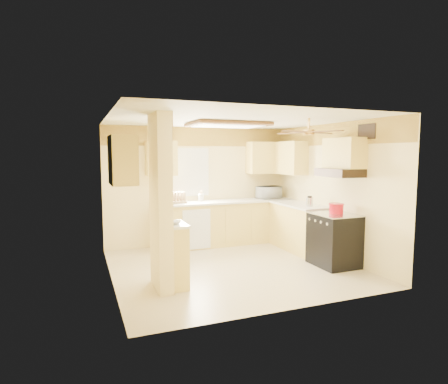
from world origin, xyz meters
name	(u,v)px	position (x,y,z in m)	size (l,w,h in m)	color
floor	(233,267)	(0.00, 0.00, 0.00)	(4.00, 4.00, 0.00)	beige
ceiling	(233,120)	(0.00, 0.00, 2.50)	(4.00, 4.00, 0.00)	white
wall_back	(199,186)	(0.00, 1.90, 1.25)	(4.00, 4.00, 0.00)	#F7DF97
wall_front	(294,211)	(0.00, -1.90, 1.25)	(4.00, 4.00, 0.00)	#F7DF97
wall_left	(110,200)	(-2.00, 0.00, 1.25)	(3.80, 3.80, 0.00)	#F7DF97
wall_right	(331,191)	(2.00, 0.00, 1.25)	(3.80, 3.80, 0.00)	#F7DF97
wallpaper_border	(199,137)	(0.00, 1.88, 2.30)	(4.00, 0.02, 0.40)	yellow
partition_column	(161,203)	(-1.35, -0.55, 1.25)	(0.20, 0.70, 2.50)	#F7DF97
partition_ledge	(176,256)	(-1.13, -0.55, 0.45)	(0.25, 0.55, 0.90)	#DBBF64
ledge_top	(176,224)	(-1.13, -0.55, 0.92)	(0.28, 0.58, 0.04)	white
lower_cabinets_back	(226,223)	(0.50, 1.60, 0.45)	(3.00, 0.60, 0.90)	#DBBF64
lower_cabinets_right	(299,228)	(1.70, 0.60, 0.45)	(0.60, 1.40, 0.90)	#DBBF64
countertop_back	(226,202)	(0.50, 1.59, 0.92)	(3.04, 0.64, 0.04)	white
countertop_right	(299,205)	(1.69, 0.60, 0.92)	(0.64, 1.44, 0.04)	white
dishwasher_panel	(197,229)	(-0.25, 1.29, 0.43)	(0.58, 0.02, 0.80)	white
window	(188,172)	(-0.25, 1.89, 1.55)	(0.92, 0.02, 1.02)	white
upper_cab_back_left	(161,158)	(-0.85, 1.72, 1.85)	(0.60, 0.35, 0.70)	#DBBF64
upper_cab_back_right	(267,158)	(1.55, 1.72, 1.85)	(0.90, 0.35, 0.70)	#DBBF64
upper_cab_right	(289,158)	(1.82, 1.25, 1.85)	(0.35, 1.00, 0.70)	#DBBF64
upper_cab_left_wall	(123,160)	(-1.82, -0.25, 1.85)	(0.35, 0.75, 0.70)	#DBBF64
upper_cab_over_stove	(344,153)	(1.82, -0.55, 1.95)	(0.35, 0.76, 0.52)	#DBBF64
stove	(334,239)	(1.67, -0.55, 0.46)	(0.68, 0.77, 0.92)	black
range_hood	(339,173)	(1.74, -0.55, 1.62)	(0.50, 0.76, 0.14)	black
poster_menu	(168,160)	(-1.24, -0.55, 1.85)	(0.02, 0.42, 0.57)	black
poster_nashville	(168,206)	(-1.24, -0.55, 1.20)	(0.02, 0.42, 0.57)	black
ceiling_light_panel	(228,125)	(0.10, 0.50, 2.46)	(1.35, 0.95, 0.06)	brown
ceiling_fan	(309,132)	(1.00, -0.70, 2.29)	(1.15, 1.15, 0.26)	gold
vent_grate	(367,132)	(1.98, -0.90, 2.30)	(0.02, 0.40, 0.25)	black
microwave	(269,192)	(1.55, 1.61, 1.08)	(0.50, 0.34, 0.27)	white
bowl	(174,223)	(-1.17, -0.63, 0.96)	(0.20, 0.20, 0.05)	white
dutch_oven	(336,208)	(1.71, -0.54, 1.00)	(0.26, 0.26, 0.17)	red
kettle	(310,201)	(1.68, 0.22, 1.03)	(0.13, 0.13, 0.20)	silver
dish_rack	(175,199)	(-0.59, 1.64, 1.02)	(0.42, 0.33, 0.22)	tan
utensil_crock	(201,197)	(-0.01, 1.75, 1.02)	(0.12, 0.12, 0.23)	white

